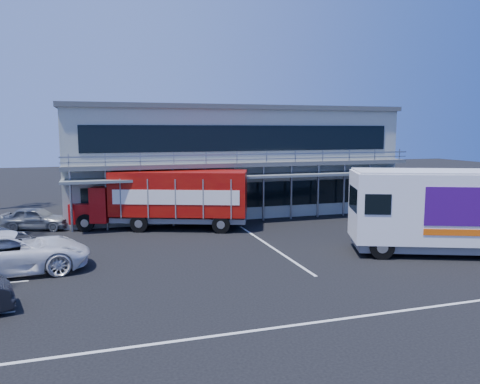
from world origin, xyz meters
name	(u,v)px	position (x,y,z in m)	size (l,w,h in m)	color
ground	(252,267)	(0.00, 0.00, 0.00)	(120.00, 120.00, 0.00)	black
building	(225,158)	(3.00, 14.94, 3.66)	(22.40, 12.00, 7.30)	#A2A89A
red_truck	(168,197)	(-2.19, 8.74, 1.85)	(10.20, 5.67, 3.38)	#A20D0E
white_van	(440,210)	(8.99, -0.53, 2.06)	(8.39, 5.49, 3.88)	white
parked_car_c	(11,253)	(-9.50, 2.07, 0.84)	(2.79, 6.05, 1.68)	white
parked_car_e	(36,218)	(-9.50, 10.80, 0.65)	(1.54, 3.83, 1.31)	gray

